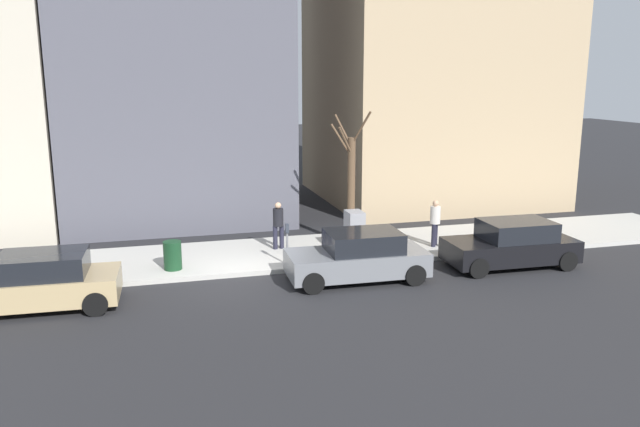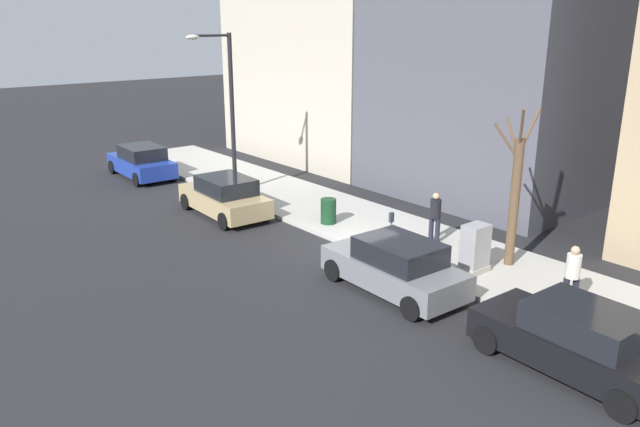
# 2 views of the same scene
# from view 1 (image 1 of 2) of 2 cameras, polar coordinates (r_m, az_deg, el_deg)

# --- Properties ---
(ground_plane) EXTENTS (120.00, 120.00, 0.00)m
(ground_plane) POSITION_cam_1_polar(r_m,az_deg,el_deg) (19.52, -7.27, -5.80)
(ground_plane) COLOR #232326
(sidewalk) EXTENTS (4.00, 36.00, 0.15)m
(sidewalk) POSITION_cam_1_polar(r_m,az_deg,el_deg) (21.39, -8.04, -3.97)
(sidewalk) COLOR #B2AFA8
(sidewalk) RESTS_ON ground
(parked_car_black) EXTENTS (2.02, 4.25, 1.52)m
(parked_car_black) POSITION_cam_1_polar(r_m,az_deg,el_deg) (21.17, 17.12, -2.73)
(parked_car_black) COLOR black
(parked_car_black) RESTS_ON ground
(parked_car_grey) EXTENTS (2.02, 4.25, 1.52)m
(parked_car_grey) POSITION_cam_1_polar(r_m,az_deg,el_deg) (18.90, 3.54, -3.99)
(parked_car_grey) COLOR slate
(parked_car_grey) RESTS_ON ground
(parked_car_tan) EXTENTS (2.06, 4.26, 1.52)m
(parked_car_tan) POSITION_cam_1_polar(r_m,az_deg,el_deg) (18.20, -24.34, -5.77)
(parked_car_tan) COLOR tan
(parked_car_tan) RESTS_ON ground
(parking_meter) EXTENTS (0.14, 0.10, 1.35)m
(parking_meter) POSITION_cam_1_polar(r_m,az_deg,el_deg) (19.92, -3.02, -2.39)
(parking_meter) COLOR slate
(parking_meter) RESTS_ON sidewalk
(utility_box) EXTENTS (0.83, 0.61, 1.43)m
(utility_box) POSITION_cam_1_polar(r_m,az_deg,el_deg) (21.40, 3.16, -1.70)
(utility_box) COLOR #A8A399
(utility_box) RESTS_ON sidewalk
(bare_tree) EXTENTS (1.97, 1.19, 4.77)m
(bare_tree) POSITION_cam_1_polar(r_m,az_deg,el_deg) (22.41, 2.83, 2.66)
(bare_tree) COLOR brown
(bare_tree) RESTS_ON sidewalk
(trash_bin) EXTENTS (0.56, 0.56, 0.90)m
(trash_bin) POSITION_cam_1_polar(r_m,az_deg,el_deg) (20.05, -13.33, -3.75)
(trash_bin) COLOR #14381E
(trash_bin) RESTS_ON sidewalk
(pedestrian_near_meter) EXTENTS (0.36, 0.36, 1.66)m
(pedestrian_near_meter) POSITION_cam_1_polar(r_m,az_deg,el_deg) (22.44, 10.48, -0.61)
(pedestrian_near_meter) COLOR #1E1E2D
(pedestrian_near_meter) RESTS_ON sidewalk
(pedestrian_midblock) EXTENTS (0.36, 0.40, 1.66)m
(pedestrian_midblock) POSITION_cam_1_polar(r_m,az_deg,el_deg) (21.74, -3.84, -0.84)
(pedestrian_midblock) COLOR #1E1E2D
(pedestrian_midblock) RESTS_ON sidewalk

